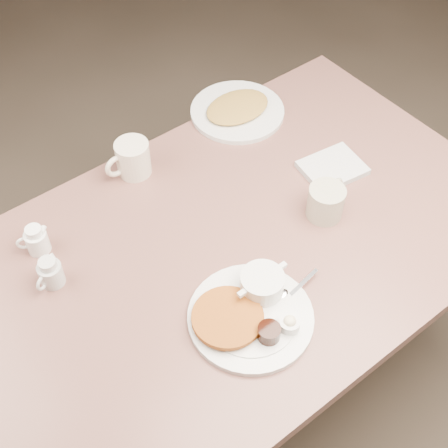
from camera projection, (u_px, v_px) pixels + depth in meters
room at (231, 13)px, 1.05m from camera, size 7.04×8.04×2.84m
diner_table at (228, 285)px, 1.68m from camera, size 1.50×0.90×0.75m
main_plate at (250, 310)px, 1.40m from camera, size 0.35×0.29×0.07m
coffee_mug_near at (326, 201)px, 1.59m from camera, size 0.15×0.12×0.09m
napkin at (332, 168)px, 1.72m from camera, size 0.18×0.15×0.02m
coffee_mug_far at (132, 159)px, 1.68m from camera, size 0.13×0.10×0.10m
creamer_left at (50, 273)px, 1.45m from camera, size 0.08×0.06×0.08m
creamer_right at (36, 240)px, 1.52m from camera, size 0.08×0.06×0.08m
hash_plate at (237, 110)px, 1.87m from camera, size 0.29×0.29×0.04m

